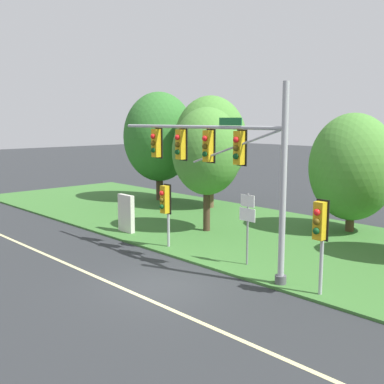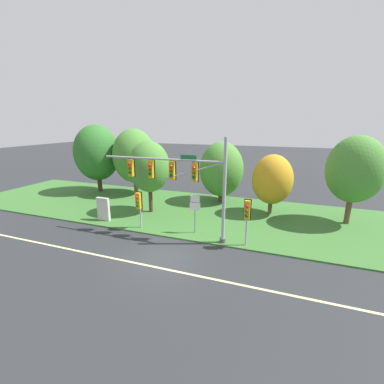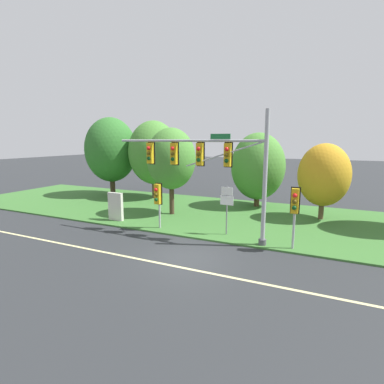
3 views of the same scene
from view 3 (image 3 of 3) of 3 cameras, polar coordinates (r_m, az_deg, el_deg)
name	(u,v)px [view 3 (image 3 of 3)]	position (r m, az deg, el deg)	size (l,w,h in m)	color
ground_plane	(186,257)	(14.66, -1.22, -12.19)	(160.00, 160.00, 0.00)	#282B2D
lane_stripe	(174,266)	(13.68, -3.51, -13.88)	(36.00, 0.16, 0.01)	beige
grass_verge	(236,216)	(21.98, 8.33, -4.58)	(48.00, 11.50, 0.10)	#386B2D
traffic_signal_mast	(209,161)	(16.29, 3.33, 5.87)	(8.99, 0.49, 6.91)	#9EA0A5
pedestrian_signal_near_kerb	(158,196)	(18.30, -6.52, -0.84)	(0.46, 0.55, 2.84)	#9EA0A5
pedestrian_signal_further_along	(295,205)	(15.45, 18.99, -2.31)	(0.46, 0.55, 3.15)	#9EA0A5
route_sign_post	(227,203)	(17.17, 6.65, -2.10)	(0.77, 0.08, 2.83)	slate
tree_nearest_road	(111,150)	(30.37, -15.16, 7.73)	(4.96, 4.96, 7.55)	#423021
tree_left_of_mast	(154,153)	(28.09, -7.30, 7.41)	(4.66, 4.66, 7.15)	brown
tree_behind_signpost	(171,159)	(21.67, -3.97, 6.29)	(3.53, 3.53, 6.27)	#423021
tree_mid_verge	(258,166)	(24.87, 12.44, 4.77)	(4.32, 4.32, 5.99)	#4C3823
tree_tall_centre	(324,175)	(22.16, 23.81, 2.97)	(3.41, 3.41, 5.20)	brown
info_kiosk	(116,207)	(20.97, -14.35, -2.71)	(1.10, 0.24, 1.90)	beige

